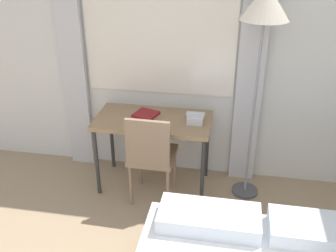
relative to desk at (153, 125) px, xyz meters
name	(u,v)px	position (x,y,z in m)	size (l,w,h in m)	color
wall_back_with_window	(186,41)	(0.24, 0.35, 0.70)	(4.79, 0.13, 2.70)	silver
desk	(153,125)	(0.00, 0.00, 0.00)	(1.06, 0.54, 0.72)	#937551
desk_chair	(151,153)	(0.03, -0.25, -0.14)	(0.41, 0.41, 0.89)	#8C7259
standing_lamp	(264,15)	(0.89, 0.02, 1.02)	(0.39, 0.39, 1.90)	#4C4C51
telephone	(195,118)	(0.39, -0.01, 0.11)	(0.16, 0.15, 0.09)	silver
book	(146,114)	(-0.08, 0.05, 0.08)	(0.25, 0.25, 0.02)	maroon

